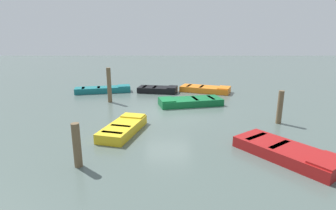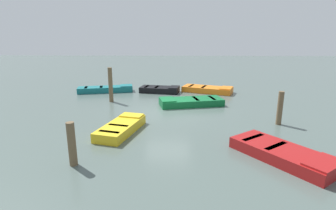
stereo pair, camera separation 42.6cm
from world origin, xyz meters
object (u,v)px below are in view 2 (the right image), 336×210
(rowboat_yellow, at_px, (121,127))
(mooring_piling_near_left, at_px, (72,144))
(rowboat_green, at_px, (191,102))
(rowboat_teal, at_px, (106,89))
(rowboat_black, at_px, (160,89))
(rowboat_red, at_px, (283,153))
(mooring_piling_near_right, at_px, (280,108))
(rowboat_orange, at_px, (208,89))
(mooring_piling_mid_right, at_px, (111,85))

(rowboat_yellow, bearing_deg, mooring_piling_near_left, 177.48)
(rowboat_green, bearing_deg, rowboat_teal, -43.72)
(rowboat_black, relative_size, rowboat_green, 0.75)
(rowboat_yellow, distance_m, rowboat_red, 6.49)
(rowboat_red, height_order, rowboat_green, same)
(rowboat_black, bearing_deg, rowboat_teal, -169.41)
(rowboat_red, bearing_deg, rowboat_black, 167.53)
(mooring_piling_near_right, bearing_deg, rowboat_teal, 55.28)
(rowboat_black, distance_m, rowboat_orange, 3.52)
(rowboat_black, relative_size, rowboat_teal, 0.73)
(rowboat_teal, relative_size, rowboat_red, 1.12)
(mooring_piling_near_right, bearing_deg, rowboat_yellow, 99.94)
(rowboat_teal, distance_m, rowboat_orange, 7.52)
(rowboat_teal, relative_size, rowboat_orange, 1.06)
(rowboat_yellow, distance_m, mooring_piling_near_left, 3.23)
(rowboat_black, bearing_deg, mooring_piling_mid_right, -124.54)
(rowboat_teal, relative_size, mooring_piling_near_right, 2.56)
(rowboat_yellow, xyz_separation_m, mooring_piling_mid_right, (5.34, 1.73, 0.86))
(rowboat_red, xyz_separation_m, mooring_piling_mid_right, (7.76, 7.76, 0.86))
(rowboat_orange, bearing_deg, rowboat_green, -89.76)
(rowboat_yellow, xyz_separation_m, rowboat_red, (-2.41, -6.03, -0.00))
(rowboat_red, bearing_deg, mooring_piling_mid_right, -171.94)
(rowboat_yellow, relative_size, mooring_piling_near_left, 2.15)
(rowboat_teal, bearing_deg, mooring_piling_near_left, -93.08)
(rowboat_green, height_order, mooring_piling_mid_right, mooring_piling_mid_right)
(rowboat_orange, xyz_separation_m, mooring_piling_mid_right, (-3.06, 6.41, 0.86))
(rowboat_black, distance_m, rowboat_teal, 4.00)
(rowboat_black, distance_m, rowboat_red, 11.74)
(rowboat_yellow, bearing_deg, rowboat_red, -97.23)
(rowboat_orange, bearing_deg, mooring_piling_near_right, -49.16)
(rowboat_black, relative_size, mooring_piling_near_left, 2.04)
(mooring_piling_near_right, bearing_deg, mooring_piling_mid_right, 65.53)
(rowboat_black, relative_size, rowboat_yellow, 0.95)
(rowboat_yellow, height_order, mooring_piling_near_left, mooring_piling_near_left)
(rowboat_green, distance_m, mooring_piling_near_left, 8.77)
(rowboat_green, bearing_deg, rowboat_orange, -124.06)
(rowboat_black, xyz_separation_m, mooring_piling_near_left, (-11.32, 2.11, 0.51))
(mooring_piling_near_left, height_order, mooring_piling_mid_right, mooring_piling_mid_right)
(rowboat_orange, bearing_deg, mooring_piling_near_left, -94.93)
(rowboat_black, xyz_separation_m, rowboat_green, (-3.63, -2.07, -0.00))
(rowboat_black, distance_m, mooring_piling_near_right, 9.28)
(rowboat_yellow, bearing_deg, rowboat_green, -20.33)
(rowboat_black, distance_m, mooring_piling_near_left, 11.52)
(rowboat_black, bearing_deg, rowboat_orange, 12.39)
(rowboat_yellow, xyz_separation_m, rowboat_orange, (8.40, -4.68, -0.00))
(rowboat_black, distance_m, rowboat_green, 4.18)
(rowboat_teal, relative_size, rowboat_green, 1.03)
(rowboat_yellow, height_order, rowboat_orange, same)
(mooring_piling_near_right, bearing_deg, rowboat_green, 49.76)
(rowboat_black, distance_m, mooring_piling_mid_right, 4.21)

